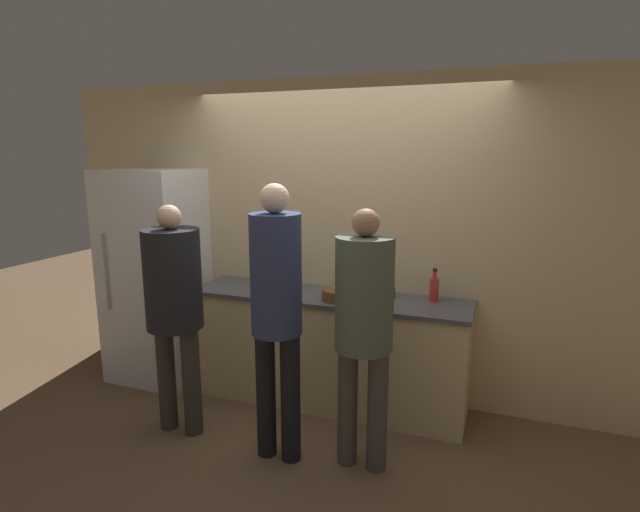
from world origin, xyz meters
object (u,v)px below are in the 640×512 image
(person_center, at_px, (276,303))
(cup_black, at_px, (389,292))
(refrigerator, at_px, (156,276))
(bottle_red, at_px, (434,288))
(person_left, at_px, (174,297))
(bottle_green, at_px, (286,281))
(utensil_crock, at_px, (260,273))
(bottle_amber, at_px, (260,279))
(person_right, at_px, (364,317))
(fruit_bowl, at_px, (339,294))

(person_center, relative_size, cup_black, 19.33)
(refrigerator, relative_size, person_center, 1.02)
(bottle_red, bearing_deg, person_left, -151.54)
(person_left, height_order, bottle_green, person_left)
(person_center, xyz_separation_m, bottle_green, (-0.29, 0.80, -0.08))
(utensil_crock, bearing_deg, bottle_amber, -61.92)
(person_left, relative_size, bottle_amber, 6.71)
(refrigerator, xyz_separation_m, person_right, (2.10, -0.68, 0.08))
(fruit_bowl, distance_m, bottle_red, 0.72)
(person_center, bearing_deg, bottle_green, 110.04)
(person_right, bearing_deg, utensil_crock, 142.40)
(refrigerator, xyz_separation_m, cup_black, (2.07, 0.17, 0.01))
(fruit_bowl, bearing_deg, refrigerator, 178.48)
(person_right, bearing_deg, cup_black, 92.20)
(person_left, distance_m, person_center, 0.82)
(utensil_crock, relative_size, bottle_amber, 1.15)
(person_left, xyz_separation_m, bottle_green, (0.52, 0.75, -0.02))
(person_left, height_order, bottle_amber, person_left)
(fruit_bowl, relative_size, bottle_red, 1.04)
(bottle_amber, distance_m, cup_black, 1.04)
(bottle_red, relative_size, bottle_green, 1.09)
(person_right, relative_size, bottle_amber, 6.80)
(bottle_amber, height_order, bottle_green, bottle_amber)
(utensil_crock, bearing_deg, refrigerator, -165.09)
(bottle_red, xyz_separation_m, cup_black, (-0.34, -0.01, -0.06))
(fruit_bowl, bearing_deg, bottle_amber, 177.79)
(utensil_crock, height_order, bottle_green, utensil_crock)
(person_left, height_order, person_center, person_center)
(person_right, height_order, bottle_amber, person_right)
(utensil_crock, bearing_deg, person_right, -37.60)
(fruit_bowl, height_order, bottle_amber, bottle_amber)
(refrigerator, distance_m, person_right, 2.21)
(bottle_green, bearing_deg, cup_black, 10.49)
(person_left, height_order, cup_black, person_left)
(bottle_amber, relative_size, cup_black, 2.62)
(person_center, height_order, utensil_crock, person_center)
(person_center, xyz_separation_m, bottle_red, (0.86, 0.95, -0.07))
(person_center, distance_m, utensil_crock, 1.21)
(refrigerator, relative_size, cup_black, 19.78)
(person_right, xyz_separation_m, bottle_amber, (-1.05, 0.66, -0.01))
(refrigerator, bearing_deg, bottle_red, 4.10)
(person_center, relative_size, person_right, 1.08)
(refrigerator, height_order, utensil_crock, refrigerator)
(bottle_amber, xyz_separation_m, cup_black, (1.02, 0.19, -0.06))
(person_center, relative_size, fruit_bowl, 6.98)
(fruit_bowl, bearing_deg, bottle_red, 17.83)
(refrigerator, distance_m, cup_black, 2.08)
(refrigerator, distance_m, utensil_crock, 0.94)
(utensil_crock, distance_m, cup_black, 1.16)
(fruit_bowl, distance_m, utensil_crock, 0.87)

